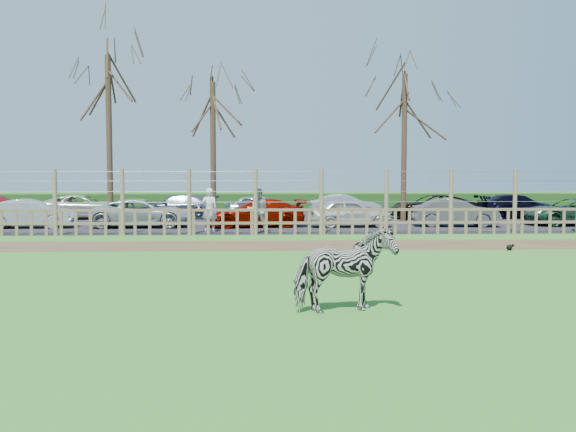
{
  "coord_description": "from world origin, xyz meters",
  "views": [
    {
      "loc": [
        0.21,
        -16.3,
        2.42
      ],
      "look_at": [
        1.0,
        2.5,
        1.1
      ],
      "focal_mm": 40.0,
      "sensor_mm": 36.0,
      "label": 1
    }
  ],
  "objects_px": {
    "zebra": "(344,270)",
    "car_11": "(346,206)",
    "car_13": "(518,206)",
    "visitor_a": "(209,210)",
    "car_10": "(260,207)",
    "tree_left": "(108,98)",
    "tree_right": "(405,111)",
    "car_3": "(256,213)",
    "car_6": "(573,212)",
    "car_5": "(456,212)",
    "car_1": "(30,214)",
    "crow": "(510,247)",
    "car_4": "(351,213)",
    "car_9": "(177,207)",
    "car_8": "(83,207)",
    "car_12": "(432,207)",
    "tree_mid": "(213,118)",
    "visitor_b": "(258,210)",
    "car_2": "(142,213)"
  },
  "relations": [
    {
      "from": "visitor_a",
      "to": "car_5",
      "type": "xyz_separation_m",
      "value": [
        10.43,
        2.14,
        -0.26
      ]
    },
    {
      "from": "zebra",
      "to": "car_11",
      "type": "xyz_separation_m",
      "value": [
        2.9,
        21.77,
        -0.09
      ]
    },
    {
      "from": "visitor_b",
      "to": "tree_mid",
      "type": "bearing_deg",
      "value": -68.8
    },
    {
      "from": "tree_left",
      "to": "car_3",
      "type": "xyz_separation_m",
      "value": [
        6.5,
        -1.48,
        -4.98
      ]
    },
    {
      "from": "tree_mid",
      "to": "car_1",
      "type": "height_order",
      "value": "tree_mid"
    },
    {
      "from": "zebra",
      "to": "crow",
      "type": "distance_m",
      "value": 10.42
    },
    {
      "from": "tree_left",
      "to": "tree_right",
      "type": "relative_size",
      "value": 1.07
    },
    {
      "from": "tree_left",
      "to": "zebra",
      "type": "distance_m",
      "value": 20.33
    },
    {
      "from": "tree_mid",
      "to": "car_1",
      "type": "relative_size",
      "value": 1.87
    },
    {
      "from": "car_2",
      "to": "car_4",
      "type": "xyz_separation_m",
      "value": [
        8.9,
        -0.26,
        0.0
      ]
    },
    {
      "from": "zebra",
      "to": "car_5",
      "type": "xyz_separation_m",
      "value": [
        6.98,
        16.47,
        -0.09
      ]
    },
    {
      "from": "car_1",
      "to": "car_6",
      "type": "xyz_separation_m",
      "value": [
        23.45,
        0.34,
        0.0
      ]
    },
    {
      "from": "tree_right",
      "to": "car_12",
      "type": "bearing_deg",
      "value": 41.58
    },
    {
      "from": "car_1",
      "to": "car_10",
      "type": "distance_m",
      "value": 10.7
    },
    {
      "from": "zebra",
      "to": "tree_right",
      "type": "bearing_deg",
      "value": -31.31
    },
    {
      "from": "crow",
      "to": "car_4",
      "type": "xyz_separation_m",
      "value": [
        -3.78,
        8.01,
        0.54
      ]
    },
    {
      "from": "car_1",
      "to": "zebra",
      "type": "bearing_deg",
      "value": -149.3
    },
    {
      "from": "car_11",
      "to": "car_13",
      "type": "relative_size",
      "value": 0.88
    },
    {
      "from": "car_1",
      "to": "car_4",
      "type": "xyz_separation_m",
      "value": [
        13.52,
        -0.1,
        0.0
      ]
    },
    {
      "from": "tree_right",
      "to": "car_2",
      "type": "height_order",
      "value": "tree_right"
    },
    {
      "from": "car_10",
      "to": "car_11",
      "type": "bearing_deg",
      "value": -77.71
    },
    {
      "from": "car_1",
      "to": "car_12",
      "type": "xyz_separation_m",
      "value": [
        18.32,
        4.65,
        0.0
      ]
    },
    {
      "from": "tree_left",
      "to": "visitor_b",
      "type": "distance_m",
      "value": 9.01
    },
    {
      "from": "tree_left",
      "to": "tree_mid",
      "type": "distance_m",
      "value": 4.67
    },
    {
      "from": "car_5",
      "to": "car_9",
      "type": "bearing_deg",
      "value": 74.14
    },
    {
      "from": "car_6",
      "to": "car_9",
      "type": "relative_size",
      "value": 1.04
    },
    {
      "from": "car_9",
      "to": "car_11",
      "type": "bearing_deg",
      "value": 92.05
    },
    {
      "from": "car_13",
      "to": "car_6",
      "type": "bearing_deg",
      "value": -175.96
    },
    {
      "from": "tree_left",
      "to": "car_10",
      "type": "bearing_deg",
      "value": 25.2
    },
    {
      "from": "car_8",
      "to": "visitor_a",
      "type": "bearing_deg",
      "value": -139.34
    },
    {
      "from": "tree_left",
      "to": "tree_right",
      "type": "distance_m",
      "value": 13.59
    },
    {
      "from": "tree_mid",
      "to": "car_6",
      "type": "distance_m",
      "value": 16.66
    },
    {
      "from": "tree_left",
      "to": "car_6",
      "type": "distance_m",
      "value": 21.09
    },
    {
      "from": "zebra",
      "to": "visitor_a",
      "type": "xyz_separation_m",
      "value": [
        -3.45,
        14.34,
        0.18
      ]
    },
    {
      "from": "zebra",
      "to": "car_13",
      "type": "bearing_deg",
      "value": -44.63
    },
    {
      "from": "car_9",
      "to": "car_10",
      "type": "relative_size",
      "value": 1.17
    },
    {
      "from": "car_2",
      "to": "visitor_a",
      "type": "bearing_deg",
      "value": -129.11
    },
    {
      "from": "car_10",
      "to": "car_12",
      "type": "relative_size",
      "value": 0.82
    },
    {
      "from": "car_8",
      "to": "car_2",
      "type": "bearing_deg",
      "value": -145.1
    },
    {
      "from": "car_5",
      "to": "car_6",
      "type": "relative_size",
      "value": 0.84
    },
    {
      "from": "visitor_a",
      "to": "car_10",
      "type": "bearing_deg",
      "value": -99.52
    },
    {
      "from": "car_8",
      "to": "car_11",
      "type": "bearing_deg",
      "value": -92.2
    },
    {
      "from": "car_9",
      "to": "car_10",
      "type": "bearing_deg",
      "value": 84.11
    },
    {
      "from": "car_3",
      "to": "car_4",
      "type": "distance_m",
      "value": 4.03
    },
    {
      "from": "car_12",
      "to": "car_5",
      "type": "bearing_deg",
      "value": -5.78
    },
    {
      "from": "tree_mid",
      "to": "car_2",
      "type": "relative_size",
      "value": 1.58
    },
    {
      "from": "car_3",
      "to": "car_6",
      "type": "bearing_deg",
      "value": 83.46
    },
    {
      "from": "visitor_b",
      "to": "car_13",
      "type": "relative_size",
      "value": 0.42
    },
    {
      "from": "tree_left",
      "to": "car_1",
      "type": "xyz_separation_m",
      "value": [
        -2.99,
        -1.52,
        -4.98
      ]
    },
    {
      "from": "car_1",
      "to": "car_6",
      "type": "bearing_deg",
      "value": -92.5
    }
  ]
}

